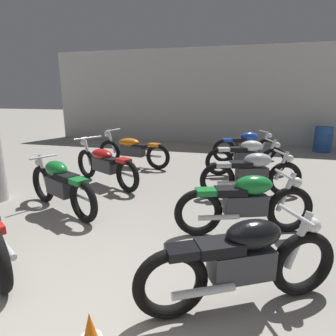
% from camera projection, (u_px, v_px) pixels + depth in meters
% --- Properties ---
extents(ground_plane, '(60.00, 60.00, 0.00)m').
position_uv_depth(ground_plane, '(60.00, 336.00, 2.33)').
color(ground_plane, gray).
extents(back_wall, '(12.93, 0.24, 3.60)m').
position_uv_depth(back_wall, '(210.00, 97.00, 11.07)').
color(back_wall, '#BCBAB7').
rests_on(back_wall, ground).
extents(motorcycle_left_row_1, '(1.81, 0.98, 0.88)m').
position_uv_depth(motorcycle_left_row_1, '(61.00, 185.00, 4.73)').
color(motorcycle_left_row_1, black).
rests_on(motorcycle_left_row_1, ground).
extents(motorcycle_left_row_2, '(1.96, 1.17, 0.97)m').
position_uv_depth(motorcycle_left_row_2, '(105.00, 164.00, 6.15)').
color(motorcycle_left_row_2, black).
rests_on(motorcycle_left_row_2, ground).
extents(motorcycle_left_row_3, '(2.16, 0.68, 0.97)m').
position_uv_depth(motorcycle_left_row_3, '(132.00, 150.00, 7.68)').
color(motorcycle_left_row_3, black).
rests_on(motorcycle_left_row_3, ground).
extents(motorcycle_right_row_0, '(1.79, 1.03, 0.88)m').
position_uv_depth(motorcycle_right_row_0, '(242.00, 261.00, 2.57)').
color(motorcycle_right_row_0, black).
rests_on(motorcycle_right_row_0, ground).
extents(motorcycle_right_row_1, '(1.89, 0.79, 0.88)m').
position_uv_depth(motorcycle_right_row_1, '(246.00, 203.00, 3.95)').
color(motorcycle_right_row_1, black).
rests_on(motorcycle_right_row_1, ground).
extents(motorcycle_right_row_2, '(1.90, 0.76, 0.88)m').
position_uv_depth(motorcycle_right_row_2, '(252.00, 173.00, 5.41)').
color(motorcycle_right_row_2, black).
rests_on(motorcycle_right_row_2, ground).
extents(motorcycle_right_row_3, '(1.93, 0.72, 0.88)m').
position_uv_depth(motorcycle_right_row_3, '(247.00, 157.00, 6.84)').
color(motorcycle_right_row_3, black).
rests_on(motorcycle_right_row_3, ground).
extents(motorcycle_right_row_4, '(1.85, 0.89, 0.88)m').
position_uv_depth(motorcycle_right_row_4, '(246.00, 146.00, 8.27)').
color(motorcycle_right_row_4, black).
rests_on(motorcycle_right_row_4, ground).
extents(oil_drum, '(0.59, 0.59, 0.85)m').
position_uv_depth(oil_drum, '(323.00, 139.00, 9.64)').
color(oil_drum, '#23519E').
rests_on(oil_drum, ground).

